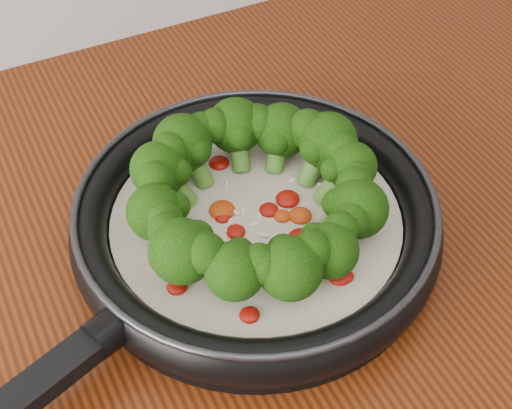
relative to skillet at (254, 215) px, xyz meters
name	(u,v)px	position (x,y,z in m)	size (l,w,h in m)	color
skillet	(254,215)	(0.00, 0.00, 0.00)	(0.53, 0.41, 0.09)	black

